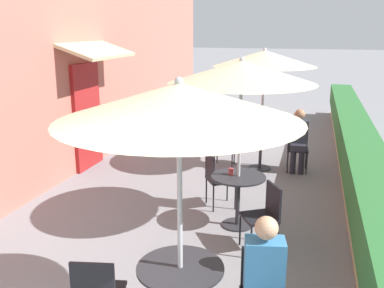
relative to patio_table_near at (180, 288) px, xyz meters
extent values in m
cube|color=#C66B5B|center=(-3.47, 5.05, 1.55)|extent=(0.24, 14.39, 4.20)
cube|color=maroon|center=(-3.31, 4.33, 0.50)|extent=(0.08, 0.96, 2.10)
cube|color=beige|center=(-3.00, 4.33, 1.80)|extent=(0.78, 1.80, 0.30)
cube|color=tan|center=(1.83, 4.95, -0.32)|extent=(0.44, 13.39, 0.45)
cube|color=#2D6B33|center=(1.83, 4.95, 0.18)|extent=(0.60, 12.73, 0.56)
cylinder|color=#28282D|center=(0.00, 0.00, 0.20)|extent=(0.77, 0.77, 0.02)
cylinder|color=#B7B7BC|center=(0.00, 0.00, 0.60)|extent=(0.04, 0.04, 2.30)
cone|color=beige|center=(0.00, 0.00, 1.65)|extent=(1.97, 1.97, 0.30)
sphere|color=#B7B7BC|center=(0.00, 0.00, 1.81)|extent=(0.07, 0.07, 0.07)
cube|color=black|center=(0.67, 0.33, 0.11)|extent=(0.38, 0.11, 0.42)
cube|color=teal|center=(0.70, 0.17, 0.23)|extent=(0.38, 0.28, 0.50)
sphere|color=tan|center=(0.71, 0.15, 0.60)|extent=(0.20, 0.20, 0.20)
cube|color=black|center=(-0.67, -0.33, 0.11)|extent=(0.38, 0.11, 0.42)
cylinder|color=#28282D|center=(0.08, 2.47, -0.53)|extent=(0.44, 0.44, 0.02)
cylinder|color=#28282D|center=(0.08, 2.47, -0.17)|extent=(0.06, 0.06, 0.74)
cylinder|color=#28282D|center=(0.08, 2.47, 0.20)|extent=(0.77, 0.77, 0.02)
cylinder|color=#B7B7BC|center=(0.08, 2.47, 0.60)|extent=(0.04, 0.04, 2.30)
cone|color=beige|center=(0.08, 2.47, 1.65)|extent=(1.97, 1.97, 0.30)
sphere|color=#B7B7BC|center=(0.08, 2.47, 1.81)|extent=(0.07, 0.07, 0.07)
cube|color=black|center=(0.46, 1.85, -0.10)|extent=(0.55, 0.55, 0.04)
cube|color=black|center=(0.62, 1.95, 0.11)|extent=(0.23, 0.34, 0.42)
cylinder|color=black|center=(0.21, 1.91, -0.32)|extent=(0.02, 0.02, 0.45)
cylinder|color=black|center=(0.40, 1.61, -0.32)|extent=(0.02, 0.02, 0.45)
cylinder|color=black|center=(0.52, 2.10, -0.32)|extent=(0.02, 0.02, 0.45)
cylinder|color=black|center=(0.71, 1.79, -0.32)|extent=(0.02, 0.02, 0.45)
cube|color=black|center=(-0.30, 3.08, -0.10)|extent=(0.55, 0.55, 0.04)
cube|color=black|center=(-0.46, 2.99, 0.11)|extent=(0.23, 0.34, 0.42)
cylinder|color=black|center=(-0.05, 3.02, -0.32)|extent=(0.02, 0.02, 0.45)
cylinder|color=black|center=(-0.24, 3.33, -0.32)|extent=(0.02, 0.02, 0.45)
cylinder|color=black|center=(-0.36, 2.84, -0.32)|extent=(0.02, 0.02, 0.45)
cylinder|color=black|center=(-0.55, 3.14, -0.32)|extent=(0.02, 0.02, 0.45)
cylinder|color=#B73D3D|center=(-0.04, 2.50, 0.26)|extent=(0.07, 0.07, 0.09)
cylinder|color=#28282D|center=(0.06, 5.16, -0.53)|extent=(0.44, 0.44, 0.02)
cylinder|color=#28282D|center=(0.06, 5.16, -0.17)|extent=(0.06, 0.06, 0.74)
cylinder|color=#28282D|center=(0.06, 5.16, 0.20)|extent=(0.77, 0.77, 0.02)
cylinder|color=#B7B7BC|center=(0.06, 5.16, 0.60)|extent=(0.04, 0.04, 2.30)
cone|color=beige|center=(0.06, 5.16, 1.65)|extent=(1.97, 1.97, 0.30)
sphere|color=#B7B7BC|center=(0.06, 5.16, 1.81)|extent=(0.07, 0.07, 0.07)
cube|color=black|center=(-0.66, 5.11, -0.10)|extent=(0.43, 0.43, 0.04)
cube|color=black|center=(-0.65, 4.92, 0.11)|extent=(0.38, 0.06, 0.42)
cylinder|color=black|center=(-0.49, 5.30, -0.32)|extent=(0.02, 0.02, 0.45)
cylinder|color=black|center=(-0.85, 5.28, -0.32)|extent=(0.02, 0.02, 0.45)
cylinder|color=black|center=(-0.47, 4.94, -0.32)|extent=(0.02, 0.02, 0.45)
cylinder|color=black|center=(-0.83, 4.92, -0.32)|extent=(0.02, 0.02, 0.45)
cube|color=black|center=(0.78, 5.20, -0.10)|extent=(0.43, 0.43, 0.04)
cube|color=black|center=(0.77, 5.39, 0.11)|extent=(0.38, 0.06, 0.42)
cylinder|color=black|center=(0.62, 5.01, -0.32)|extent=(0.02, 0.02, 0.45)
cylinder|color=black|center=(0.98, 5.04, -0.32)|extent=(0.02, 0.02, 0.45)
cylinder|color=black|center=(0.59, 5.37, -0.32)|extent=(0.02, 0.02, 0.45)
cylinder|color=black|center=(0.95, 5.39, -0.32)|extent=(0.02, 0.02, 0.45)
cylinder|color=#23232D|center=(0.72, 5.02, -0.31)|extent=(0.11, 0.11, 0.47)
cylinder|color=#23232D|center=(0.88, 5.03, -0.31)|extent=(0.11, 0.11, 0.47)
cube|color=#23232D|center=(0.79, 5.11, -0.02)|extent=(0.32, 0.38, 0.12)
cube|color=#282D38|center=(0.78, 5.22, 0.23)|extent=(0.35, 0.24, 0.50)
sphere|color=#A87556|center=(0.78, 5.20, 0.60)|extent=(0.20, 0.20, 0.20)
camera|label=1|loc=(1.00, -3.14, 2.21)|focal=40.00mm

